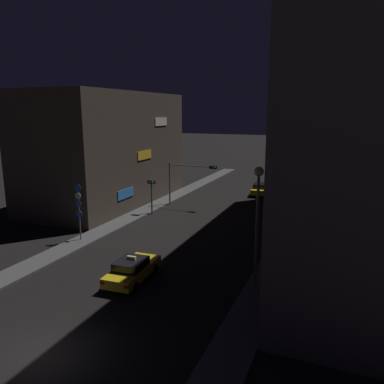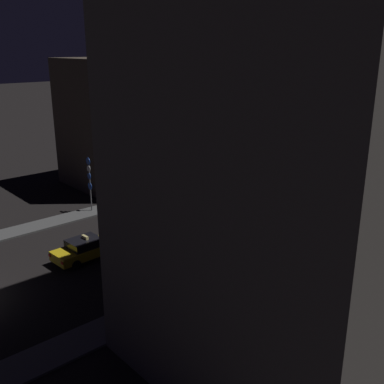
# 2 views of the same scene
# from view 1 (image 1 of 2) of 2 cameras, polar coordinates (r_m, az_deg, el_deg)

# --- Properties ---
(ground_plane) EXTENTS (300.00, 300.00, 0.00)m
(ground_plane) POSITION_cam_1_polar(r_m,az_deg,el_deg) (18.59, -22.24, -21.98)
(ground_plane) COLOR black
(sidewalk_left) EXTENTS (2.01, 54.67, 0.13)m
(sidewalk_left) POSITION_cam_1_polar(r_m,az_deg,el_deg) (41.82, -5.22, -1.85)
(sidewalk_left) COLOR #4C4C4C
(sidewalk_left) RESTS_ON ground_plane
(sidewalk_right) EXTENTS (2.01, 54.67, 0.13)m
(sidewalk_right) POSITION_cam_1_polar(r_m,az_deg,el_deg) (37.51, 15.56, -3.90)
(sidewalk_right) COLOR #4C4C4C
(sidewalk_right) RESTS_ON ground_plane
(building_facade_left) EXTENTS (9.44, 19.74, 12.08)m
(building_facade_left) POSITION_cam_1_polar(r_m,az_deg,el_deg) (42.99, -12.70, 6.38)
(building_facade_left) COLOR #473D33
(building_facade_left) RESTS_ON ground_plane
(taxi) EXTENTS (2.04, 4.54, 1.62)m
(taxi) POSITION_cam_1_polar(r_m,az_deg,el_deg) (23.64, -8.99, -11.49)
(taxi) COLOR yellow
(taxi) RESTS_ON ground_plane
(far_car) EXTENTS (2.12, 4.57, 1.42)m
(far_car) POSITION_cam_1_polar(r_m,az_deg,el_deg) (47.28, 10.29, 0.48)
(far_car) COLOR yellow
(far_car) RESTS_ON ground_plane
(traffic_light_overhead) EXTENTS (5.47, 0.42, 4.71)m
(traffic_light_overhead) POSITION_cam_1_polar(r_m,az_deg,el_deg) (40.09, -0.51, 2.62)
(traffic_light_overhead) COLOR slate
(traffic_light_overhead) RESTS_ON ground_plane
(traffic_light_left_kerb) EXTENTS (0.80, 0.42, 3.53)m
(traffic_light_left_kerb) POSITION_cam_1_polar(r_m,az_deg,el_deg) (37.55, -6.15, 0.40)
(traffic_light_left_kerb) COLOR slate
(traffic_light_left_kerb) RESTS_ON ground_plane
(sign_pole_left) EXTENTS (0.60, 0.10, 4.48)m
(sign_pole_left) POSITION_cam_1_polar(r_m,az_deg,el_deg) (30.83, -16.70, -2.23)
(sign_pole_left) COLOR slate
(sign_pole_left) RESTS_ON sidewalk_left
(street_lamp_near_block) EXTENTS (0.54, 0.54, 7.05)m
(street_lamp_near_block) POSITION_cam_1_polar(r_m,az_deg,el_deg) (21.39, 9.89, -1.68)
(street_lamp_near_block) COLOR slate
(street_lamp_near_block) RESTS_ON sidewalk_right
(street_lamp_far_block) EXTENTS (0.38, 0.38, 7.26)m
(street_lamp_far_block) POSITION_cam_1_polar(r_m,az_deg,el_deg) (36.04, 15.34, 2.55)
(street_lamp_far_block) COLOR slate
(street_lamp_far_block) RESTS_ON sidewalk_right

